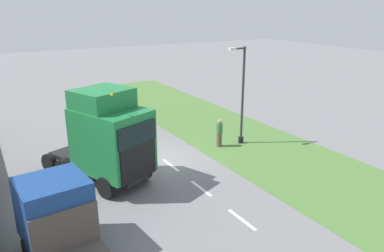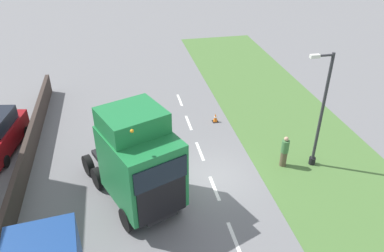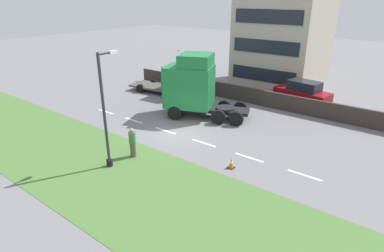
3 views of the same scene
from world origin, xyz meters
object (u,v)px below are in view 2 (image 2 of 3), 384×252
Objects in this scene: lorry_cab at (138,162)px; traffic_cone_lead at (215,118)px; pedestrian at (284,152)px; lamp_post at (319,118)px.

lorry_cab is 11.25× the size of traffic_cone_lead.
lamp_post is at bearing 172.60° from pedestrian.
traffic_cone_lead is (2.28, -5.14, -0.58)m from pedestrian.
lamp_post reaches higher than lorry_cab.
pedestrian is (1.47, -0.19, -1.93)m from lamp_post.
traffic_cone_lead is at bearing -150.40° from lorry_cab.
pedestrian is at bearing -7.40° from lamp_post.
lamp_post is 3.47× the size of pedestrian.
lamp_post is 2.43m from pedestrian.
pedestrian is (-7.46, -1.43, -1.49)m from lorry_cab.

